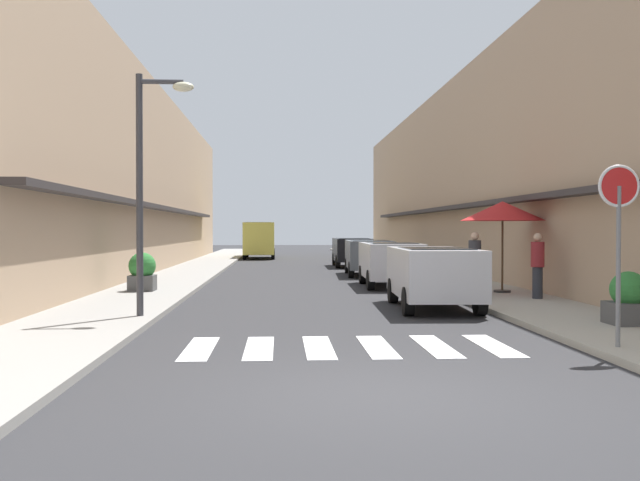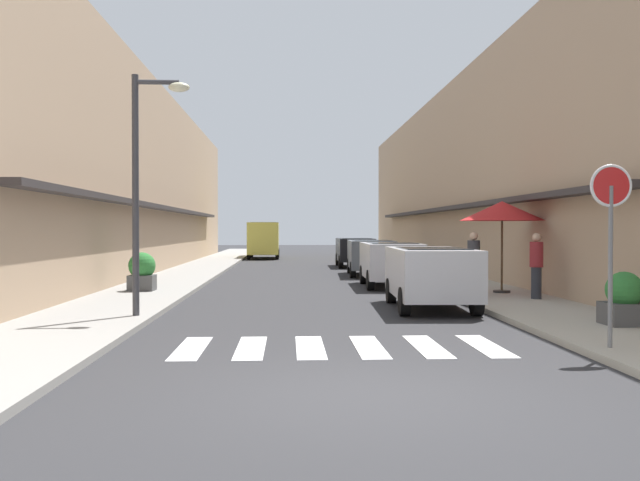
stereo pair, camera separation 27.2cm
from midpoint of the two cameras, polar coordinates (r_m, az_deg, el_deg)
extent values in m
plane|color=#2B2B2D|center=(28.23, -0.71, -2.95)|extent=(111.84, 111.84, 0.00)
cube|color=gray|center=(28.49, -10.72, -2.81)|extent=(2.65, 71.17, 0.12)
cube|color=#ADA899|center=(28.82, 9.18, -2.76)|extent=(2.65, 71.17, 0.12)
cube|color=tan|center=(30.77, -17.43, 4.93)|extent=(5.00, 47.75, 8.15)
cube|color=#332D2D|center=(30.13, -12.35, 2.60)|extent=(0.50, 33.43, 0.16)
cube|color=tan|center=(31.33, 15.51, 5.08)|extent=(5.00, 47.75, 8.39)
cube|color=#332D2D|center=(30.51, 10.58, 2.59)|extent=(0.50, 33.43, 0.16)
cube|color=silver|center=(11.24, -9.96, -8.81)|extent=(0.45, 2.20, 0.01)
cube|color=silver|center=(11.16, -5.06, -8.87)|extent=(0.45, 2.20, 0.01)
cube|color=silver|center=(11.16, -0.12, -8.87)|extent=(0.45, 2.20, 0.01)
cube|color=silver|center=(11.24, 4.78, -8.80)|extent=(0.45, 2.20, 0.01)
cube|color=silver|center=(11.40, 9.57, -8.67)|extent=(0.45, 2.20, 0.01)
cube|color=silver|center=(11.64, 14.20, -8.49)|extent=(0.45, 2.20, 0.01)
cube|color=silver|center=(16.63, 9.62, -2.60)|extent=(1.91, 4.10, 1.13)
cube|color=black|center=(16.42, 9.77, -1.58)|extent=(1.56, 2.32, 0.56)
cylinder|color=black|center=(17.87, 6.35, -4.17)|extent=(0.25, 0.65, 0.64)
cylinder|color=black|center=(18.13, 11.36, -4.11)|extent=(0.25, 0.65, 0.64)
cylinder|color=black|center=(15.24, 7.53, -5.05)|extent=(0.25, 0.65, 0.64)
cylinder|color=black|center=(15.54, 13.37, -4.95)|extent=(0.25, 0.65, 0.64)
cube|color=silver|center=(22.89, 6.22, -1.64)|extent=(1.86, 4.09, 1.13)
cube|color=black|center=(22.68, 6.30, -0.89)|extent=(1.53, 2.30, 0.56)
cylinder|color=black|center=(24.16, 3.94, -2.84)|extent=(0.24, 0.65, 0.64)
cylinder|color=black|center=(24.35, 7.68, -2.82)|extent=(0.24, 0.65, 0.64)
cylinder|color=black|center=(21.51, 4.57, -3.30)|extent=(0.24, 0.65, 0.64)
cylinder|color=black|center=(21.72, 8.75, -3.27)|extent=(0.24, 0.65, 0.64)
cube|color=#4C5156|center=(28.38, 4.49, -1.14)|extent=(1.96, 4.43, 1.13)
cube|color=black|center=(28.15, 4.55, -0.53)|extent=(1.59, 2.50, 0.56)
cylinder|color=black|center=(29.79, 2.75, -2.13)|extent=(0.25, 0.65, 0.64)
cylinder|color=black|center=(29.90, 5.80, -2.12)|extent=(0.25, 0.65, 0.64)
cylinder|color=black|center=(26.92, 3.03, -2.45)|extent=(0.25, 0.65, 0.64)
cylinder|color=black|center=(27.05, 6.40, -2.44)|extent=(0.25, 0.65, 0.64)
cube|color=black|center=(34.96, 3.14, -0.75)|extent=(1.82, 4.15, 1.13)
cube|color=black|center=(34.74, 3.17, -0.26)|extent=(1.51, 2.33, 0.56)
cylinder|color=black|center=(36.28, 1.70, -1.58)|extent=(0.23, 0.64, 0.64)
cylinder|color=black|center=(36.40, 4.20, -1.57)|extent=(0.23, 0.64, 0.64)
cylinder|color=black|center=(33.56, 1.98, -1.78)|extent=(0.23, 0.64, 0.64)
cylinder|color=black|center=(33.70, 4.68, -1.78)|extent=(0.23, 0.64, 0.64)
cube|color=#D8CC4C|center=(45.21, -4.52, 0.20)|extent=(1.98, 5.41, 2.03)
cube|color=black|center=(44.94, -4.53, 1.16)|extent=(1.65, 3.03, 0.56)
cylinder|color=black|center=(47.05, -5.55, -1.01)|extent=(0.22, 0.64, 0.64)
cylinder|color=black|center=(47.00, -3.37, -1.01)|extent=(0.22, 0.64, 0.64)
cylinder|color=black|center=(43.49, -5.76, -1.17)|extent=(0.22, 0.64, 0.64)
cylinder|color=black|center=(43.44, -3.40, -1.17)|extent=(0.22, 0.64, 0.64)
cylinder|color=slate|center=(11.28, 23.63, -2.01)|extent=(0.07, 0.07, 2.44)
cylinder|color=red|center=(11.29, 23.67, 4.19)|extent=(0.64, 0.03, 0.64)
torus|color=white|center=(11.29, 23.67, 4.19)|extent=(0.65, 0.05, 0.65)
cylinder|color=#38383D|center=(14.67, -14.57, 3.65)|extent=(0.14, 0.14, 4.98)
cylinder|color=#38383D|center=(14.89, -12.87, 12.71)|extent=(0.90, 0.10, 0.10)
ellipsoid|color=beige|center=(14.79, -11.11, 12.39)|extent=(0.44, 0.28, 0.20)
cylinder|color=#262626|center=(20.14, 15.23, -4.11)|extent=(0.48, 0.48, 0.06)
cylinder|color=#4C3823|center=(20.07, 15.25, -0.91)|extent=(0.06, 0.06, 2.31)
cone|color=red|center=(20.07, 15.26, 2.38)|extent=(2.38, 2.38, 0.55)
cube|color=#4C4C4C|center=(14.12, 24.46, -5.57)|extent=(0.73, 0.73, 0.42)
sphere|color=#2D7533|center=(14.08, 24.47, -3.75)|extent=(0.68, 0.68, 0.68)
cube|color=#4C4C4C|center=(20.67, -14.21, -3.43)|extent=(0.73, 0.73, 0.45)
sphere|color=#2D7533|center=(20.64, -14.21, -2.04)|extent=(0.78, 0.78, 0.78)
cylinder|color=#282B33|center=(18.54, 17.93, -3.38)|extent=(0.26, 0.26, 0.82)
cylinder|color=maroon|center=(18.50, 17.94, -1.11)|extent=(0.34, 0.34, 0.65)
sphere|color=tan|center=(18.49, 17.95, 0.23)|extent=(0.22, 0.22, 0.22)
cylinder|color=#282B33|center=(19.17, 13.04, -3.20)|extent=(0.26, 0.26, 0.83)
cylinder|color=#333338|center=(19.13, 13.05, -0.97)|extent=(0.34, 0.34, 0.66)
sphere|color=tan|center=(19.12, 13.06, 0.35)|extent=(0.22, 0.22, 0.22)
camera|label=1|loc=(0.14, -89.65, 0.01)|focal=38.51mm
camera|label=2|loc=(0.14, 90.35, -0.01)|focal=38.51mm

